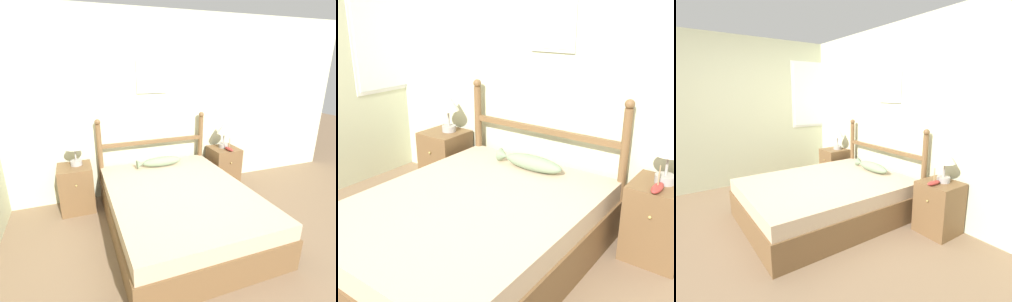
# 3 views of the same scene
# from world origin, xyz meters

# --- Properties ---
(ground_plane) EXTENTS (16.00, 16.00, 0.00)m
(ground_plane) POSITION_xyz_m (0.00, 0.00, 0.00)
(ground_plane) COLOR #7A6047
(wall_back) EXTENTS (6.40, 0.08, 2.55)m
(wall_back) POSITION_xyz_m (-0.00, 1.73, 1.28)
(wall_back) COLOR beige
(wall_back) RESTS_ON ground_plane
(bed) EXTENTS (1.59, 2.07, 0.49)m
(bed) POSITION_xyz_m (-0.14, 0.60, 0.24)
(bed) COLOR brown
(bed) RESTS_ON ground_plane
(headboard) EXTENTS (1.60, 0.08, 1.17)m
(headboard) POSITION_xyz_m (-0.14, 1.60, 0.65)
(headboard) COLOR brown
(headboard) RESTS_ON ground_plane
(nightstand_left) EXTENTS (0.42, 0.44, 0.61)m
(nightstand_left) POSITION_xyz_m (-1.25, 1.46, 0.31)
(nightstand_left) COLOR brown
(nightstand_left) RESTS_ON ground_plane
(nightstand_right) EXTENTS (0.42, 0.44, 0.61)m
(nightstand_right) POSITION_xyz_m (0.97, 1.46, 0.31)
(nightstand_right) COLOR brown
(nightstand_right) RESTS_ON ground_plane
(table_lamp_left) EXTENTS (0.23, 0.23, 0.40)m
(table_lamp_left) POSITION_xyz_m (-1.22, 1.50, 0.89)
(table_lamp_left) COLOR gray
(table_lamp_left) RESTS_ON nightstand_left
(table_lamp_right) EXTENTS (0.23, 0.23, 0.40)m
(table_lamp_right) POSITION_xyz_m (0.97, 1.50, 0.89)
(table_lamp_right) COLOR gray
(table_lamp_right) RESTS_ON nightstand_right
(model_boat) EXTENTS (0.07, 0.20, 0.19)m
(model_boat) POSITION_xyz_m (0.97, 1.33, 0.64)
(model_boat) COLOR maroon
(model_boat) RESTS_ON nightstand_right
(fish_pillow) EXTENTS (0.64, 0.16, 0.13)m
(fish_pillow) POSITION_xyz_m (-0.12, 1.37, 0.56)
(fish_pillow) COLOR gray
(fish_pillow) RESTS_ON bed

